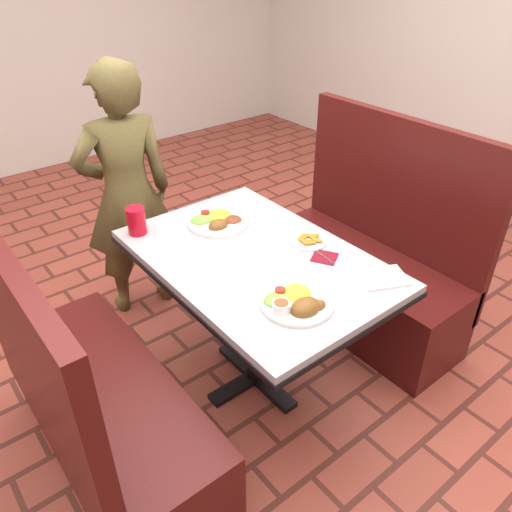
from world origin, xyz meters
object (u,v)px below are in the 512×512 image
Objects in this scene: booth_bench_left at (100,412)px; booth_bench_right at (366,271)px; far_dinner_plate at (217,218)px; diner_person at (127,195)px; red_tumbler at (136,221)px; plantain_plate at (308,240)px; dining_table at (256,274)px; near_dinner_plate at (297,299)px.

booth_bench_right is at bearing 0.00° from booth_bench_left.
diner_person is at bearing 107.08° from far_dinner_plate.
red_tumbler is (-1.11, 0.51, 0.49)m from booth_bench_right.
far_dinner_plate is 0.46m from plantain_plate.
red_tumbler is at bearing 45.93° from booth_bench_left.
far_dinner_plate is at bearing 83.88° from dining_table.
near_dinner_plate is 0.95× the size of far_dinner_plate.
near_dinner_plate reaches higher than far_dinner_plate.
dining_table is at bearing 75.03° from near_dinner_plate.
plantain_plate is 0.80m from red_tumbler.
booth_bench_left is at bearing 180.00° from booth_bench_right.
dining_table is 0.83× the size of diner_person.
booth_bench_left is 1.22m from diner_person.
booth_bench_left reaches higher than dining_table.
plantain_plate is (1.06, -0.06, 0.43)m from booth_bench_left.
far_dinner_plate is (0.04, 0.35, 0.12)m from dining_table.
booth_bench_left and booth_bench_right have the same top height.
dining_table is 7.13× the size of plantain_plate.
near_dinner_plate reaches higher than dining_table.
booth_bench_left is (-0.80, 0.00, -0.32)m from dining_table.
far_dinner_plate is 2.27× the size of red_tumbler.
booth_bench_right is at bearing 144.12° from diner_person.
booth_bench_left is at bearing -157.28° from far_dinner_plate.
far_dinner_plate is 0.38m from red_tumbler.
red_tumbler reaches higher than dining_table.
booth_bench_left is 1.60m from booth_bench_right.
near_dinner_plate reaches higher than plantain_plate.
far_dinner_plate is 1.75× the size of plantain_plate.
far_dinner_plate is at bearing 22.72° from booth_bench_left.
booth_bench_right is 4.04× the size of far_dinner_plate.
far_dinner_plate is at bearing -24.10° from red_tumbler.
diner_person is (-0.15, 0.95, 0.07)m from dining_table.
plantain_plate is at bearing -61.69° from far_dinner_plate.
near_dinner_plate is at bearing 101.51° from diner_person.
red_tumbler is at bearing 135.17° from plantain_plate.
booth_bench_right reaches higher than plantain_plate.
dining_table is 0.86m from booth_bench_right.
red_tumbler is (-0.16, -0.45, 0.09)m from diner_person.
plantain_plate reaches higher than dining_table.
dining_table is at bearing -58.52° from red_tumbler.
red_tumbler is at bearing 103.57° from near_dinner_plate.
far_dinner_plate reaches higher than plantain_plate.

